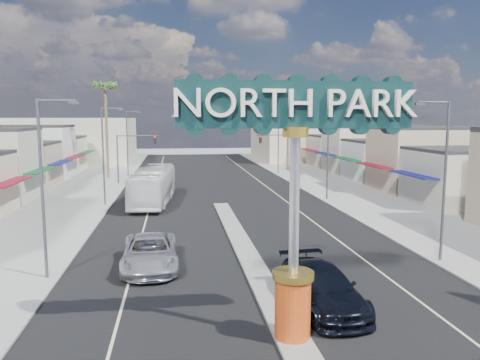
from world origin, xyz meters
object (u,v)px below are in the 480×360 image
object	(u,v)px
traffic_signal_right	(281,148)
suv_left	(150,252)
streetlight_l_far	(128,140)
palm_right_mid	(289,101)
suv_right	(322,288)
streetlight_l_near	(45,180)
gateway_sign	(295,180)
palm_left_far	(105,91)
city_bus	(153,186)
streetlight_r_mid	(326,149)
car_parked_left	(151,191)
streetlight_r_near	(442,173)
streetlight_r_far	(277,139)
palm_right_far	(292,91)
streetlight_l_mid	(105,151)
traffic_signal_left	(133,149)

from	to	relation	value
traffic_signal_right	suv_left	size ratio (longest dim) A/B	0.96
suv_left	streetlight_l_far	bearing A→B (deg)	95.00
palm_right_mid	suv_right	world-z (taller)	palm_right_mid
suv_left	streetlight_l_near	bearing A→B (deg)	-168.67
gateway_sign	palm_left_far	xyz separation A→B (m)	(-13.00, 48.02, 5.57)
suv_right	palm_left_far	bearing A→B (deg)	104.29
streetlight_l_near	suv_right	world-z (taller)	streetlight_l_near
palm_left_far	suv_right	xyz separation A→B (m)	(15.00, -45.24, -10.61)
traffic_signal_right	palm_right_mid	distance (m)	14.10
streetlight_l_far	city_bus	world-z (taller)	streetlight_l_far
palm_right_mid	palm_left_far	bearing A→B (deg)	-167.01
streetlight_l_near	streetlight_r_mid	xyz separation A→B (m)	(20.87, 20.00, 0.00)
traffic_signal_right	palm_right_mid	bearing A→B (deg)	72.37
suv_right	car_parked_left	world-z (taller)	suv_right
suv_right	city_bus	xyz separation A→B (m)	(-8.20, 25.92, 0.82)
streetlight_l_far	streetlight_r_near	world-z (taller)	same
streetlight_r_far	palm_right_far	distance (m)	13.21
palm_left_far	palm_right_far	bearing A→B (deg)	23.20
streetlight_l_mid	palm_right_mid	xyz separation A→B (m)	(23.43, 26.00, 5.54)
palm_right_mid	city_bus	size ratio (longest dim) A/B	0.99
palm_right_mid	palm_right_far	world-z (taller)	palm_right_far
palm_left_far	palm_right_far	world-z (taller)	palm_right_far
car_parked_left	city_bus	world-z (taller)	city_bus
traffic_signal_left	suv_left	distance (m)	33.23
streetlight_l_far	car_parked_left	world-z (taller)	streetlight_l_far
suv_right	streetlight_r_mid	bearing A→B (deg)	67.48
streetlight_l_near	streetlight_l_mid	world-z (taller)	same
streetlight_l_far	streetlight_r_far	size ratio (longest dim) A/B	1.00
streetlight_l_near	streetlight_r_near	xyz separation A→B (m)	(20.87, 0.00, 0.00)
suv_right	car_parked_left	xyz separation A→B (m)	(-8.61, 28.73, -0.15)
traffic_signal_left	city_bus	xyz separation A→B (m)	(2.99, -13.32, -2.57)
streetlight_l_mid	suv_left	distance (m)	19.93
traffic_signal_left	streetlight_r_far	distance (m)	21.20
traffic_signal_left	palm_right_mid	world-z (taller)	palm_right_mid
traffic_signal_left	palm_right_far	world-z (taller)	palm_right_far
car_parked_left	palm_right_far	bearing A→B (deg)	51.32
streetlight_r_far	suv_right	bearing A→B (deg)	-100.12
gateway_sign	city_bus	bearing A→B (deg)	102.19
traffic_signal_right	palm_left_far	world-z (taller)	palm_left_far
palm_right_far	suv_left	bearing A→B (deg)	-112.00
streetlight_l_mid	palm_right_mid	world-z (taller)	palm_right_mid
traffic_signal_left	car_parked_left	xyz separation A→B (m)	(2.57, -10.51, -3.53)
streetlight_l_mid	streetlight_r_mid	distance (m)	20.87
streetlight_l_near	streetlight_r_far	world-z (taller)	same
palm_right_mid	palm_right_far	bearing A→B (deg)	71.57
gateway_sign	streetlight_r_mid	size ratio (longest dim) A/B	1.02
streetlight_l_mid	streetlight_l_far	bearing A→B (deg)	90.00
streetlight_r_far	suv_left	size ratio (longest dim) A/B	1.44
streetlight_l_mid	suv_left	xyz separation A→B (m)	(4.88, -18.86, -4.20)
traffic_signal_right	streetlight_r_mid	bearing A→B (deg)	-84.90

